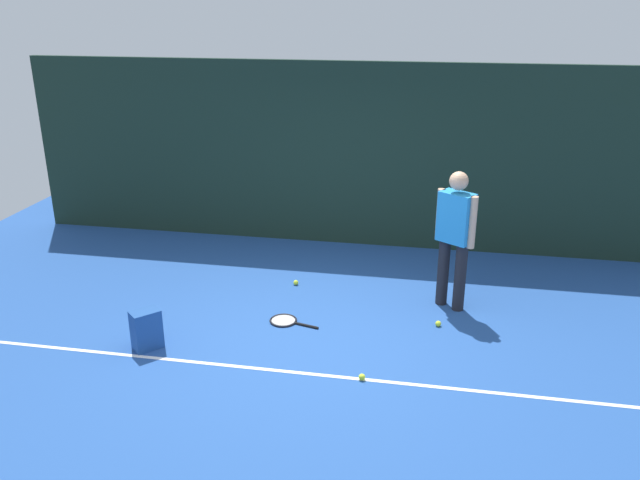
{
  "coord_description": "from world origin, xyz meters",
  "views": [
    {
      "loc": [
        1.23,
        -6.2,
        3.54
      ],
      "look_at": [
        0.0,
        0.4,
        1.0
      ],
      "focal_mm": 35.94,
      "sensor_mm": 36.0,
      "label": 1
    }
  ],
  "objects_px": {
    "tennis_ball_mid_court": "(362,377)",
    "tennis_player": "(455,232)",
    "tennis_ball_near_player": "(296,283)",
    "tennis_racket": "(286,321)",
    "backpack": "(146,330)",
    "tennis_ball_by_fence": "(438,324)"
  },
  "relations": [
    {
      "from": "tennis_racket",
      "to": "backpack",
      "type": "xyz_separation_m",
      "value": [
        -1.34,
        -0.83,
        0.2
      ]
    },
    {
      "from": "tennis_player",
      "to": "backpack",
      "type": "height_order",
      "value": "tennis_player"
    },
    {
      "from": "tennis_racket",
      "to": "tennis_ball_mid_court",
      "type": "relative_size",
      "value": 9.65
    },
    {
      "from": "tennis_racket",
      "to": "tennis_ball_near_player",
      "type": "xyz_separation_m",
      "value": [
        -0.11,
        1.03,
        0.02
      ]
    },
    {
      "from": "tennis_racket",
      "to": "backpack",
      "type": "bearing_deg",
      "value": 46.26
    },
    {
      "from": "backpack",
      "to": "tennis_ball_near_player",
      "type": "distance_m",
      "value": 2.24
    },
    {
      "from": "backpack",
      "to": "tennis_ball_near_player",
      "type": "bearing_deg",
      "value": -170.58
    },
    {
      "from": "tennis_racket",
      "to": "tennis_ball_mid_court",
      "type": "distance_m",
      "value": 1.47
    },
    {
      "from": "tennis_ball_near_player",
      "to": "tennis_ball_by_fence",
      "type": "xyz_separation_m",
      "value": [
        1.86,
        -0.81,
        0.0
      ]
    },
    {
      "from": "backpack",
      "to": "tennis_ball_by_fence",
      "type": "height_order",
      "value": "backpack"
    },
    {
      "from": "tennis_racket",
      "to": "tennis_ball_near_player",
      "type": "height_order",
      "value": "tennis_ball_near_player"
    },
    {
      "from": "backpack",
      "to": "tennis_ball_near_player",
      "type": "height_order",
      "value": "backpack"
    },
    {
      "from": "backpack",
      "to": "tennis_racket",
      "type": "bearing_deg",
      "value": 164.77
    },
    {
      "from": "tennis_ball_mid_court",
      "to": "backpack",
      "type": "bearing_deg",
      "value": 174.9
    },
    {
      "from": "backpack",
      "to": "tennis_ball_near_player",
      "type": "relative_size",
      "value": 6.67
    },
    {
      "from": "tennis_player",
      "to": "tennis_ball_mid_court",
      "type": "xyz_separation_m",
      "value": [
        -0.85,
        -1.81,
        -0.93
      ]
    },
    {
      "from": "tennis_player",
      "to": "backpack",
      "type": "xyz_separation_m",
      "value": [
        -3.22,
        -1.6,
        -0.76
      ]
    },
    {
      "from": "tennis_ball_near_player",
      "to": "tennis_ball_mid_court",
      "type": "relative_size",
      "value": 1.0
    },
    {
      "from": "tennis_player",
      "to": "tennis_ball_mid_court",
      "type": "bearing_deg",
      "value": 98.26
    },
    {
      "from": "tennis_ball_mid_court",
      "to": "tennis_player",
      "type": "bearing_deg",
      "value": 64.79
    },
    {
      "from": "tennis_player",
      "to": "tennis_ball_near_player",
      "type": "bearing_deg",
      "value": 25.89
    },
    {
      "from": "tennis_player",
      "to": "tennis_ball_near_player",
      "type": "xyz_separation_m",
      "value": [
        -1.99,
        0.26,
        -0.93
      ]
    }
  ]
}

